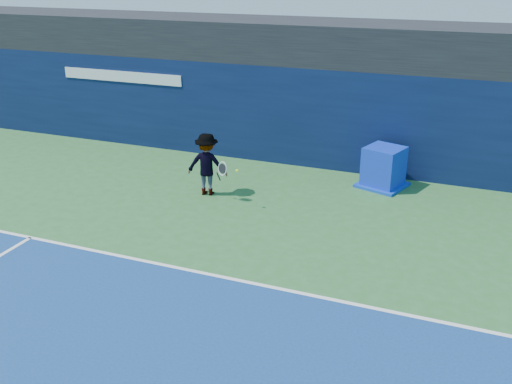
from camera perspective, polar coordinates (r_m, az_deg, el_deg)
ground at (r=9.34m, az=-10.40°, el=-17.33°), size 80.00×80.00×0.00m
baseline at (r=11.50m, az=-2.59°, el=-8.65°), size 24.00×0.10×0.01m
stadium_band at (r=18.12m, az=8.50°, el=14.59°), size 36.00×3.00×1.20m
back_wall_assembly at (r=17.56m, az=7.33°, el=7.42°), size 36.00×1.03×3.00m
equipment_cart at (r=16.29m, az=12.63°, el=2.29°), size 1.50×1.50×1.14m
tennis_player at (r=15.30m, az=-4.92°, el=2.78°), size 1.34×0.81×1.70m
tennis_ball at (r=14.24m, az=-1.91°, el=2.16°), size 0.07×0.07×0.07m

